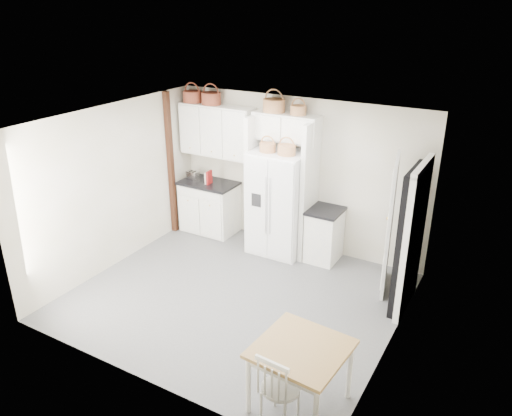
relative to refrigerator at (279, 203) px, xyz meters
The scene contains 28 objects.
floor 1.85m from the refrigerator, 84.69° to the right, with size 4.50×4.50×0.00m, color #4F4F51.
ceiling 2.36m from the refrigerator, 84.69° to the right, with size 4.50×4.50×0.00m, color white.
wall_back 0.59m from the refrigerator, 68.81° to the left, with size 4.50×4.50×0.00m, color #B5AE8D.
wall_left 2.68m from the refrigerator, 142.47° to the right, with size 4.00×4.00×0.00m, color #B5AE8D.
wall_right 2.92m from the refrigerator, 33.91° to the right, with size 4.00×4.00×0.00m, color #B5AE8D.
refrigerator is the anchor object (origin of this frame).
base_cab_left 1.54m from the refrigerator, behind, with size 0.99×0.63×0.92m, color silver.
base_cab_right 0.93m from the refrigerator, ahead, with size 0.49×0.59×0.86m, color silver.
dining_table 3.61m from the refrigerator, 58.87° to the right, with size 0.90×0.90×0.75m, color brown.
windsor_chair 3.83m from the refrigerator, 62.27° to the right, with size 0.40×0.37×0.82m, color silver.
counter_left 1.48m from the refrigerator, behind, with size 1.04×0.67×0.04m, color black.
counter_right 0.81m from the refrigerator, ahead, with size 0.53×0.62×0.04m, color black.
toaster 1.82m from the refrigerator, behind, with size 0.23×0.13×0.16m, color silver.
cookbook_red 1.42m from the refrigerator, behind, with size 0.04×0.16×0.24m, color maroon.
cookbook_cream 1.45m from the refrigerator, behind, with size 0.03×0.15×0.22m, color beige.
basket_upper_a 2.44m from the refrigerator, behind, with size 0.34×0.34×0.19m, color #5D2B1E.
basket_upper_b 2.15m from the refrigerator, behind, with size 0.35×0.35×0.21m, color #5D2B1E.
basket_bridge_a 1.60m from the refrigerator, 136.87° to the left, with size 0.37×0.37×0.21m, color #9A6232.
basket_bridge_b 1.57m from the refrigerator, 46.96° to the left, with size 0.26×0.26×0.15m, color #9A6232.
basket_fridge_a 0.98m from the refrigerator, 149.48° to the right, with size 0.27×0.27×0.14m, color #9A6232.
basket_fridge_b 0.98m from the refrigerator, 30.38° to the right, with size 0.29×0.29×0.16m, color #9A6232.
upper_cabinet 1.70m from the refrigerator, behind, with size 1.40×0.34×0.90m, color silver.
bridge_cabinet 1.26m from the refrigerator, 90.00° to the left, with size 1.12×0.34×0.45m, color silver.
fridge_panel_left 0.58m from the refrigerator, behind, with size 0.08×0.60×2.30m, color silver.
fridge_panel_right 0.58m from the refrigerator, ahead, with size 0.08×0.60×2.30m, color silver.
trim_post 2.11m from the refrigerator, behind, with size 0.09×0.09×2.60m, color #38160D.
doorway_void 2.39m from the refrigerator, 14.86° to the right, with size 0.18×0.85×2.05m, color black.
door_slab 1.97m from the refrigerator, ahead, with size 0.80×0.04×2.05m, color white.
Camera 1 is at (3.36, -5.28, 4.06)m, focal length 35.00 mm.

